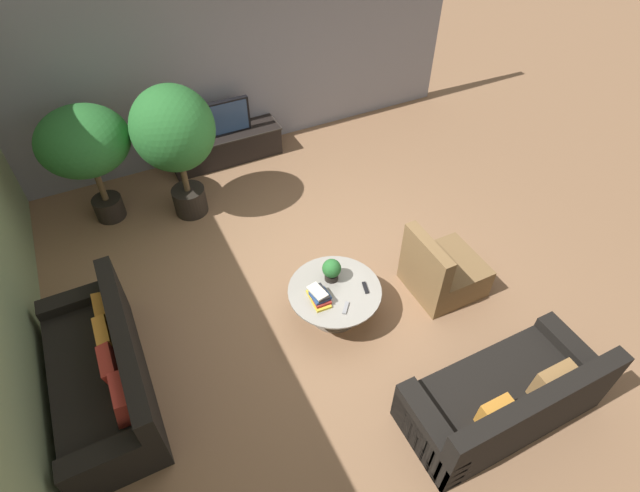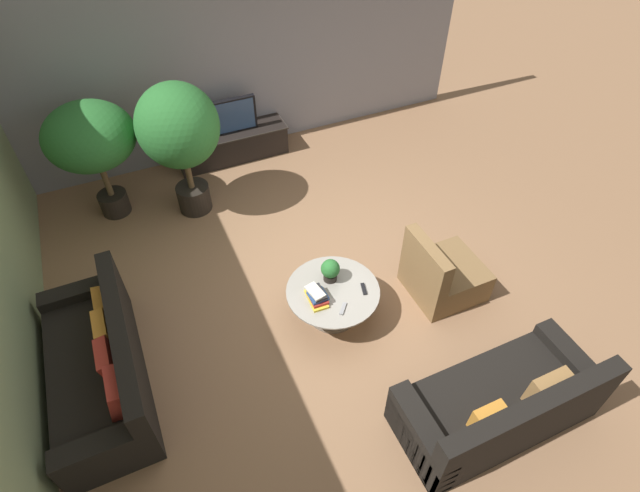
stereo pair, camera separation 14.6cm
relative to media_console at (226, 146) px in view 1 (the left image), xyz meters
name	(u,v)px [view 1 (the left image)]	position (x,y,z in m)	size (l,w,h in m)	color
ground_plane	(329,277)	(0.30, -2.94, -0.24)	(24.00, 24.00, 0.00)	#8C6647
back_wall_stone	(226,55)	(0.30, 0.32, 1.26)	(7.40, 0.12, 3.00)	gray
media_console	(226,146)	(0.00, 0.00, 0.00)	(1.73, 0.50, 0.46)	black
television	(221,119)	(0.00, 0.00, 0.48)	(0.87, 0.13, 0.53)	black
coffee_table	(334,297)	(0.11, -3.46, 0.05)	(1.03, 1.03, 0.42)	#756656
couch_by_wall	(105,374)	(-2.34, -3.32, 0.05)	(0.84, 2.03, 0.84)	black
couch_near_entry	(505,399)	(0.98, -5.25, 0.04)	(1.88, 0.84, 0.84)	black
armchair_wicker	(442,272)	(1.41, -3.66, 0.03)	(0.80, 0.76, 0.86)	brown
potted_palm_tall	(84,144)	(-1.88, -0.59, 0.93)	(1.12, 1.12, 1.63)	black
potted_palm_corner	(174,134)	(-0.85, -0.98, 1.01)	(1.03, 1.03, 1.86)	black
potted_plant_tabletop	(332,270)	(0.15, -3.30, 0.33)	(0.21, 0.21, 0.28)	black
book_stack	(319,296)	(-0.11, -3.51, 0.24)	(0.20, 0.33, 0.15)	gold
remote_black	(365,288)	(0.42, -3.58, 0.19)	(0.04, 0.16, 0.02)	black
remote_silver	(346,308)	(0.09, -3.73, 0.19)	(0.04, 0.16, 0.02)	gray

